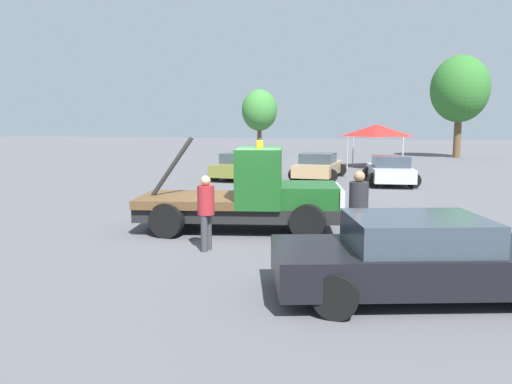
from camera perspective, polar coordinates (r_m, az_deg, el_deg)
The scene contains 11 objects.
ground_plane at distance 13.48m, azimuth -2.04°, elevation -4.34°, with size 160.00×160.00×0.00m, color #545459.
tow_truck at distance 13.29m, azimuth -0.64°, elevation -0.40°, with size 5.67×3.26×2.51m.
foreground_car at distance 8.75m, azimuth 19.00°, elevation -7.10°, with size 5.52×3.54×1.34m.
person_near_truck at distance 10.94m, azimuth 11.63°, elevation -1.67°, with size 0.41×0.41×1.85m.
person_at_hood at distance 11.18m, azimuth -5.74°, elevation -1.78°, with size 0.38×0.38×1.70m.
parked_car_olive at distance 25.97m, azimuth -1.66°, elevation 3.00°, with size 2.43×4.77×1.34m.
parked_car_tan at distance 25.90m, azimuth 7.16°, elevation 2.93°, with size 2.47×4.66×1.34m.
parked_car_silver at distance 24.32m, azimuth 15.05°, elevation 2.40°, with size 2.83×4.55×1.34m.
canopy_tent_red at distance 33.23m, azimuth 13.65°, elevation 6.85°, with size 3.38×3.38×2.79m.
tree_left at distance 48.64m, azimuth 0.40°, elevation 9.31°, with size 3.41×3.41×6.09m.
tree_center at distance 44.99m, azimuth 22.27°, elevation 10.81°, with size 4.69×4.69×8.37m.
Camera 1 is at (4.31, -12.45, 2.85)m, focal length 35.00 mm.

